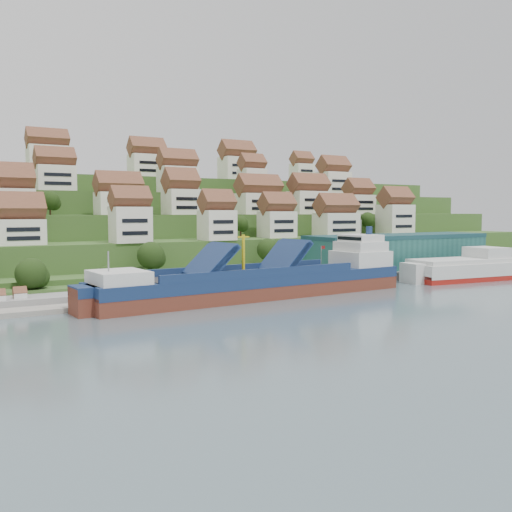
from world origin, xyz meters
TOP-DOWN VIEW (x-y plane):
  - ground at (0.00, 0.00)m, footprint 300.00×300.00m
  - quay at (20.00, 15.00)m, footprint 180.00×14.00m
  - hillside at (0.00, 103.55)m, footprint 260.00×128.00m
  - hillside_village at (1.39, 60.84)m, footprint 159.55×62.76m
  - hillside_trees at (-12.20, 42.64)m, footprint 142.38×62.74m
  - warehouse at (52.00, 17.00)m, footprint 60.00×15.00m
  - flagpole at (18.11, 10.00)m, footprint 1.28×0.16m
  - cargo_ship at (-4.44, 0.63)m, footprint 75.76×15.66m
  - second_ship at (59.77, -1.05)m, footprint 34.55×15.98m

SIDE VIEW (x-z plane):
  - ground at x=0.00m, z-range 0.00..0.00m
  - quay at x=20.00m, z-range 0.00..2.20m
  - second_ship at x=59.77m, z-range -1.92..7.77m
  - cargo_ship at x=-4.44m, z-range -5.13..11.52m
  - flagpole at x=18.11m, z-range 2.88..10.88m
  - warehouse at x=52.00m, z-range 2.20..12.20m
  - hillside at x=0.00m, z-range -4.84..26.16m
  - hillside_trees at x=-12.20m, z-range 0.27..31.28m
  - hillside_village at x=1.39m, z-range 9.96..39.09m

